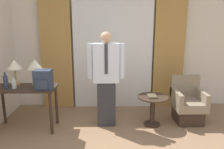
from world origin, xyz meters
TOP-DOWN VIEW (x-y plane):
  - wall_back at (0.00, 2.91)m, footprint 10.00×0.06m
  - curtain_sheer_center at (0.00, 2.78)m, footprint 1.69×0.06m
  - curtain_drape_left at (-1.22, 2.78)m, footprint 0.66×0.06m
  - curtain_drape_right at (1.22, 2.78)m, footprint 0.66×0.06m
  - desk at (-1.55, 1.72)m, footprint 1.09×0.53m
  - table_lamp_left at (-1.73, 1.84)m, footprint 0.25×0.25m
  - table_lamp_right at (-1.38, 1.84)m, footprint 0.25×0.25m
  - bottle_near_edge at (-1.69, 1.65)m, footprint 0.08×0.08m
  - bottle_by_lamp at (-1.82, 1.65)m, footprint 0.07×0.07m
  - backpack at (-1.18, 1.59)m, footprint 0.28×0.25m
  - person at (-0.14, 1.85)m, footprint 0.65×0.21m
  - armchair at (1.41, 1.99)m, footprint 0.55×0.61m
  - side_table at (0.70, 1.83)m, footprint 0.55×0.55m
  - book at (0.68, 1.81)m, footprint 0.16×0.22m

SIDE VIEW (x-z plane):
  - armchair at x=1.41m, z-range -0.10..0.75m
  - side_table at x=0.70m, z-range 0.10..0.65m
  - book at x=0.68m, z-range 0.55..0.58m
  - desk at x=-1.55m, z-range 0.26..1.03m
  - bottle_near_edge at x=-1.69m, z-range 0.76..0.95m
  - bottle_by_lamp at x=-1.82m, z-range 0.75..1.03m
  - person at x=-0.14m, z-range 0.07..1.78m
  - backpack at x=-1.18m, z-range 0.77..1.10m
  - table_lamp_left at x=-1.73m, z-range 0.89..1.35m
  - table_lamp_right at x=-1.38m, z-range 0.89..1.35m
  - curtain_sheer_center at x=0.00m, z-range 0.00..2.58m
  - curtain_drape_left at x=-1.22m, z-range 0.00..2.58m
  - curtain_drape_right at x=1.22m, z-range 0.00..2.58m
  - wall_back at x=0.00m, z-range 0.00..2.70m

